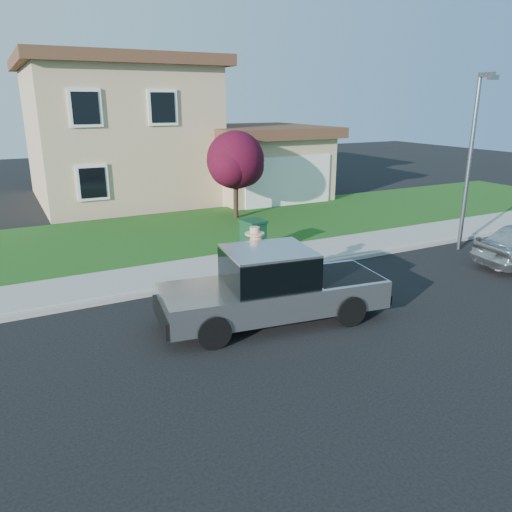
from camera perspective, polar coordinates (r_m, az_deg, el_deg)
The scene contains 10 objects.
ground at distance 11.89m, azimuth 4.23°, elevation -6.95°, with size 80.00×80.00×0.00m, color black.
curb at distance 14.66m, azimuth 1.62°, elevation -1.87°, with size 40.00×0.20×0.12m, color gray.
sidewalk at distance 15.58m, azimuth -0.35°, elevation -0.64°, with size 40.00×2.00×0.15m, color gray.
lawn at distance 19.54m, azimuth -6.41°, elevation 2.91°, with size 40.00×7.00×0.10m, color #1D4C15.
house at distance 26.58m, azimuth -12.39°, elevation 13.25°, with size 14.00×11.30×6.85m.
pickup_truck at distance 11.38m, azimuth 1.92°, elevation -3.66°, with size 5.44×2.45×1.73m.
woman at distance 12.39m, azimuth -0.15°, elevation -1.28°, with size 0.71×0.53×1.95m.
ornamental_tree at distance 21.03m, azimuth -2.29°, elevation 10.60°, with size 2.65×2.39×3.63m.
trash_bin at distance 16.16m, azimuth -0.33°, elevation 2.30°, with size 0.77×0.85×1.06m.
street_lamp at distance 17.88m, azimuth 23.44°, elevation 10.73°, with size 0.34×0.75×5.71m.
Camera 1 is at (-5.78, -9.18, 4.88)m, focal length 35.00 mm.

